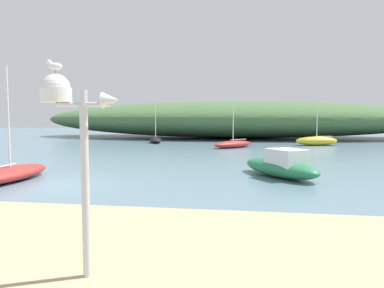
{
  "coord_description": "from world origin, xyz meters",
  "views": [
    {
      "loc": [
        7.08,
        -12.57,
        2.63
      ],
      "look_at": [
        4.04,
        7.55,
        1.02
      ],
      "focal_mm": 33.47,
      "sensor_mm": 36.0,
      "label": 1
    }
  ],
  "objects_px": {
    "sailboat_east_reach": "(233,144)",
    "sailboat_near_shore": "(10,173)",
    "mast_structure": "(68,114)",
    "seagull_on_radar": "(54,66)",
    "sailboat_far_left": "(317,141)",
    "motorboat_by_sandbar": "(281,166)",
    "sailboat_mid_channel": "(156,140)"
  },
  "relations": [
    {
      "from": "sailboat_east_reach",
      "to": "sailboat_near_shore",
      "type": "bearing_deg",
      "value": -116.79
    },
    {
      "from": "mast_structure",
      "to": "seagull_on_radar",
      "type": "height_order",
      "value": "seagull_on_radar"
    },
    {
      "from": "mast_structure",
      "to": "sailboat_east_reach",
      "type": "distance_m",
      "value": 24.7
    },
    {
      "from": "mast_structure",
      "to": "seagull_on_radar",
      "type": "relative_size",
      "value": 11.26
    },
    {
      "from": "seagull_on_radar",
      "to": "sailboat_far_left",
      "type": "height_order",
      "value": "sailboat_far_left"
    },
    {
      "from": "mast_structure",
      "to": "motorboat_by_sandbar",
      "type": "relative_size",
      "value": 0.69
    },
    {
      "from": "mast_structure",
      "to": "sailboat_east_reach",
      "type": "xyz_separation_m",
      "value": [
        1.58,
        24.54,
        -2.35
      ]
    },
    {
      "from": "motorboat_by_sandbar",
      "to": "sailboat_far_left",
      "type": "relative_size",
      "value": 1.12
    },
    {
      "from": "sailboat_east_reach",
      "to": "seagull_on_radar",
      "type": "bearing_deg",
      "value": -94.12
    },
    {
      "from": "seagull_on_radar",
      "to": "sailboat_east_reach",
      "type": "distance_m",
      "value": 24.79
    },
    {
      "from": "seagull_on_radar",
      "to": "motorboat_by_sandbar",
      "type": "xyz_separation_m",
      "value": [
        4.31,
        10.64,
        -2.87
      ]
    },
    {
      "from": "motorboat_by_sandbar",
      "to": "mast_structure",
      "type": "bearing_deg",
      "value": -111.2
    },
    {
      "from": "mast_structure",
      "to": "sailboat_mid_channel",
      "type": "height_order",
      "value": "sailboat_mid_channel"
    },
    {
      "from": "motorboat_by_sandbar",
      "to": "sailboat_far_left",
      "type": "xyz_separation_m",
      "value": [
        4.7,
        17.26,
        -0.09
      ]
    },
    {
      "from": "mast_structure",
      "to": "sailboat_far_left",
      "type": "distance_m",
      "value": 29.34
    },
    {
      "from": "sailboat_mid_channel",
      "to": "sailboat_east_reach",
      "type": "relative_size",
      "value": 0.91
    },
    {
      "from": "mast_structure",
      "to": "seagull_on_radar",
      "type": "xyz_separation_m",
      "value": [
        -0.19,
        -0.0,
        0.71
      ]
    },
    {
      "from": "sailboat_near_shore",
      "to": "sailboat_east_reach",
      "type": "height_order",
      "value": "sailboat_near_shore"
    },
    {
      "from": "sailboat_east_reach",
      "to": "sailboat_far_left",
      "type": "bearing_deg",
      "value": 24.85
    },
    {
      "from": "sailboat_mid_channel",
      "to": "motorboat_by_sandbar",
      "type": "distance_m",
      "value": 20.95
    },
    {
      "from": "motorboat_by_sandbar",
      "to": "sailboat_far_left",
      "type": "bearing_deg",
      "value": 74.78
    },
    {
      "from": "seagull_on_radar",
      "to": "sailboat_far_left",
      "type": "distance_m",
      "value": 29.46
    },
    {
      "from": "mast_structure",
      "to": "sailboat_east_reach",
      "type": "height_order",
      "value": "sailboat_east_reach"
    },
    {
      "from": "sailboat_far_left",
      "to": "mast_structure",
      "type": "bearing_deg",
      "value": -107.55
    },
    {
      "from": "motorboat_by_sandbar",
      "to": "sailboat_east_reach",
      "type": "relative_size",
      "value": 1.06
    },
    {
      "from": "sailboat_east_reach",
      "to": "sailboat_far_left",
      "type": "distance_m",
      "value": 7.98
    },
    {
      "from": "mast_structure",
      "to": "sailboat_far_left",
      "type": "relative_size",
      "value": 0.77
    },
    {
      "from": "sailboat_mid_channel",
      "to": "sailboat_far_left",
      "type": "height_order",
      "value": "sailboat_far_left"
    },
    {
      "from": "seagull_on_radar",
      "to": "sailboat_east_reach",
      "type": "bearing_deg",
      "value": 85.88
    },
    {
      "from": "sailboat_far_left",
      "to": "sailboat_mid_channel",
      "type": "bearing_deg",
      "value": 176.07
    },
    {
      "from": "seagull_on_radar",
      "to": "motorboat_by_sandbar",
      "type": "height_order",
      "value": "seagull_on_radar"
    },
    {
      "from": "motorboat_by_sandbar",
      "to": "seagull_on_radar",
      "type": "bearing_deg",
      "value": -112.08
    }
  ]
}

